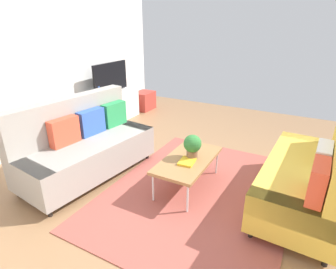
{
  "coord_description": "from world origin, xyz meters",
  "views": [
    {
      "loc": [
        -3.0,
        -1.36,
        2.07
      ],
      "look_at": [
        0.01,
        0.28,
        0.65
      ],
      "focal_mm": 29.44,
      "sensor_mm": 36.0,
      "label": 1
    }
  ],
  "objects_px": {
    "couch_green": "(311,174)",
    "tv_console": "(112,108)",
    "bottle_1": "(102,93)",
    "tv": "(111,79)",
    "storage_trunk": "(144,101)",
    "coffee_table": "(188,160)",
    "vase_0": "(90,95)",
    "table_book_0": "(187,162)",
    "couch_beige": "(85,145)",
    "potted_plant": "(192,145)",
    "bottle_0": "(99,92)",
    "bottle_2": "(106,92)"
  },
  "relations": [
    {
      "from": "tv",
      "to": "vase_0",
      "type": "bearing_deg",
      "value": 173.12
    },
    {
      "from": "couch_green",
      "to": "table_book_0",
      "type": "relative_size",
      "value": 8.07
    },
    {
      "from": "couch_beige",
      "to": "coffee_table",
      "type": "xyz_separation_m",
      "value": [
        0.38,
        -1.42,
        -0.06
      ]
    },
    {
      "from": "potted_plant",
      "to": "bottle_1",
      "type": "bearing_deg",
      "value": 64.22
    },
    {
      "from": "couch_beige",
      "to": "storage_trunk",
      "type": "relative_size",
      "value": 3.82
    },
    {
      "from": "couch_green",
      "to": "bottle_2",
      "type": "height_order",
      "value": "couch_green"
    },
    {
      "from": "tv_console",
      "to": "bottle_0",
      "type": "xyz_separation_m",
      "value": [
        -0.41,
        -0.04,
        0.44
      ]
    },
    {
      "from": "coffee_table",
      "to": "bottle_2",
      "type": "xyz_separation_m",
      "value": [
        1.36,
        2.49,
        0.33
      ]
    },
    {
      "from": "couch_green",
      "to": "tv_console",
      "type": "height_order",
      "value": "couch_green"
    },
    {
      "from": "potted_plant",
      "to": "bottle_0",
      "type": "relative_size",
      "value": 1.37
    },
    {
      "from": "potted_plant",
      "to": "bottle_2",
      "type": "xyz_separation_m",
      "value": [
        1.32,
        2.53,
        0.12
      ]
    },
    {
      "from": "vase_0",
      "to": "bottle_2",
      "type": "relative_size",
      "value": 0.98
    },
    {
      "from": "potted_plant",
      "to": "table_book_0",
      "type": "height_order",
      "value": "potted_plant"
    },
    {
      "from": "couch_green",
      "to": "storage_trunk",
      "type": "xyz_separation_m",
      "value": [
        2.39,
        3.85,
        -0.23
      ]
    },
    {
      "from": "tv_console",
      "to": "storage_trunk",
      "type": "bearing_deg",
      "value": -5.19
    },
    {
      "from": "couch_beige",
      "to": "table_book_0",
      "type": "bearing_deg",
      "value": 107.51
    },
    {
      "from": "bottle_0",
      "to": "couch_beige",
      "type": "bearing_deg",
      "value": -145.19
    },
    {
      "from": "tv",
      "to": "storage_trunk",
      "type": "distance_m",
      "value": 1.32
    },
    {
      "from": "couch_beige",
      "to": "table_book_0",
      "type": "distance_m",
      "value": 1.48
    },
    {
      "from": "tv_console",
      "to": "potted_plant",
      "type": "relative_size",
      "value": 4.39
    },
    {
      "from": "tv_console",
      "to": "bottle_1",
      "type": "bearing_deg",
      "value": -172.68
    },
    {
      "from": "table_book_0",
      "to": "vase_0",
      "type": "xyz_separation_m",
      "value": [
        1.1,
        2.62,
        0.29
      ]
    },
    {
      "from": "bottle_0",
      "to": "bottle_1",
      "type": "xyz_separation_m",
      "value": [
        0.1,
        0.0,
        -0.04
      ]
    },
    {
      "from": "couch_green",
      "to": "bottle_0",
      "type": "height_order",
      "value": "couch_green"
    },
    {
      "from": "bottle_0",
      "to": "couch_green",
      "type": "bearing_deg",
      "value": -102.71
    },
    {
      "from": "vase_0",
      "to": "table_book_0",
      "type": "bearing_deg",
      "value": -112.77
    },
    {
      "from": "couch_green",
      "to": "storage_trunk",
      "type": "relative_size",
      "value": 3.73
    },
    {
      "from": "storage_trunk",
      "to": "coffee_table",
      "type": "bearing_deg",
      "value": -137.69
    },
    {
      "from": "couch_green",
      "to": "vase_0",
      "type": "distance_m",
      "value": 4.07
    },
    {
      "from": "vase_0",
      "to": "bottle_0",
      "type": "xyz_separation_m",
      "value": [
        0.17,
        -0.09,
        0.04
      ]
    },
    {
      "from": "couch_beige",
      "to": "couch_green",
      "type": "relative_size",
      "value": 1.03
    },
    {
      "from": "coffee_table",
      "to": "vase_0",
      "type": "distance_m",
      "value": 2.79
    },
    {
      "from": "tv",
      "to": "bottle_1",
      "type": "height_order",
      "value": "tv"
    },
    {
      "from": "table_book_0",
      "to": "vase_0",
      "type": "height_order",
      "value": "vase_0"
    },
    {
      "from": "couch_beige",
      "to": "vase_0",
      "type": "relative_size",
      "value": 12.44
    },
    {
      "from": "couch_green",
      "to": "bottle_1",
      "type": "bearing_deg",
      "value": 78.62
    },
    {
      "from": "bottle_1",
      "to": "potted_plant",
      "type": "bearing_deg",
      "value": -115.78
    },
    {
      "from": "tv",
      "to": "bottle_1",
      "type": "relative_size",
      "value": 6.26
    },
    {
      "from": "couch_beige",
      "to": "bottle_2",
      "type": "relative_size",
      "value": 12.17
    },
    {
      "from": "vase_0",
      "to": "bottle_1",
      "type": "xyz_separation_m",
      "value": [
        0.27,
        -0.09,
        -0.0
      ]
    },
    {
      "from": "couch_beige",
      "to": "tv_console",
      "type": "distance_m",
      "value": 2.25
    },
    {
      "from": "table_book_0",
      "to": "bottle_2",
      "type": "xyz_separation_m",
      "value": [
        1.47,
        2.53,
        0.29
      ]
    },
    {
      "from": "bottle_0",
      "to": "bottle_2",
      "type": "bearing_deg",
      "value": 0.0
    },
    {
      "from": "coffee_table",
      "to": "tv",
      "type": "distance_m",
      "value": 3.02
    },
    {
      "from": "couch_green",
      "to": "potted_plant",
      "type": "distance_m",
      "value": 1.41
    },
    {
      "from": "tv_console",
      "to": "bottle_2",
      "type": "bearing_deg",
      "value": -169.37
    },
    {
      "from": "tv_console",
      "to": "couch_beige",
      "type": "bearing_deg",
      "value": -150.33
    },
    {
      "from": "storage_trunk",
      "to": "bottle_0",
      "type": "distance_m",
      "value": 1.6
    },
    {
      "from": "couch_green",
      "to": "potted_plant",
      "type": "relative_size",
      "value": 6.08
    },
    {
      "from": "couch_beige",
      "to": "vase_0",
      "type": "height_order",
      "value": "couch_beige"
    }
  ]
}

